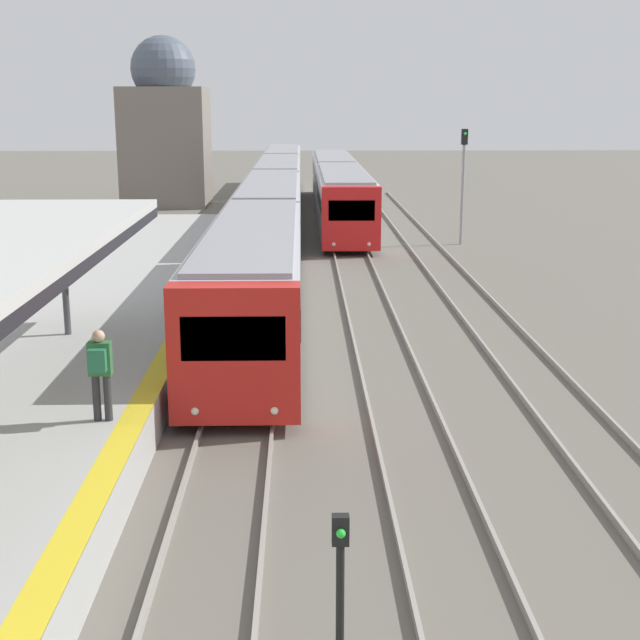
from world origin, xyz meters
TOP-DOWN VIEW (x-y plane):
  - person_on_platform at (-2.23, 9.64)m, footprint 0.40×0.40m
  - train_near at (0.00, 40.34)m, footprint 2.61×58.49m
  - train_far at (3.46, 46.60)m, footprint 2.54×28.91m
  - signal_post_near at (1.74, 3.87)m, footprint 0.20×0.21m
  - signal_mast_far at (8.78, 35.67)m, footprint 0.28×0.29m
  - distant_domed_building at (-7.25, 52.50)m, footprint 5.27×5.27m

SIDE VIEW (x-z plane):
  - signal_post_near at x=1.74m, z-range 0.22..2.08m
  - train_far at x=3.46m, z-range 0.17..3.27m
  - train_near at x=0.00m, z-range 0.17..3.31m
  - person_on_platform at x=-2.23m, z-range 1.06..2.73m
  - signal_mast_far at x=8.78m, z-range 0.66..5.94m
  - distant_domed_building at x=-7.25m, z-range -0.39..10.13m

